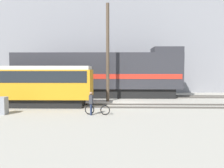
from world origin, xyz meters
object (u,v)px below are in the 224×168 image
object	(u,v)px
freight_locomotive	(99,74)
bicycle	(97,110)
utility_pole_center	(108,53)
signal_box	(1,106)
person	(91,101)
streetcar	(25,83)

from	to	relation	value
freight_locomotive	bicycle	world-z (taller)	freight_locomotive
utility_pole_center	bicycle	bearing A→B (deg)	-94.24
utility_pole_center	signal_box	xyz separation A→B (m)	(-7.01, -6.23, -4.02)
bicycle	person	xyz separation A→B (m)	(-0.41, -0.10, 0.61)
streetcar	person	world-z (taller)	streetcar
streetcar	person	distance (m)	6.77
signal_box	person	bearing A→B (deg)	-0.98
person	utility_pole_center	xyz separation A→B (m)	(0.87, 6.34, 3.67)
bicycle	freight_locomotive	bearing A→B (deg)	93.94
bicycle	signal_box	bearing A→B (deg)	179.94
bicycle	signal_box	xyz separation A→B (m)	(-6.55, 0.01, 0.26)
freight_locomotive	signal_box	bearing A→B (deg)	-122.56
bicycle	utility_pole_center	size ratio (longest dim) A/B	0.19
person	utility_pole_center	bearing A→B (deg)	82.16
freight_locomotive	utility_pole_center	distance (m)	3.85
signal_box	streetcar	bearing A→B (deg)	84.43
bicycle	utility_pole_center	world-z (taller)	utility_pole_center
freight_locomotive	signal_box	size ratio (longest dim) A/B	14.95
streetcar	utility_pole_center	bearing A→B (deg)	24.32
utility_pole_center	freight_locomotive	bearing A→B (deg)	109.98
bicycle	streetcar	bearing A→B (deg)	152.78
signal_box	bicycle	bearing A→B (deg)	-0.06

